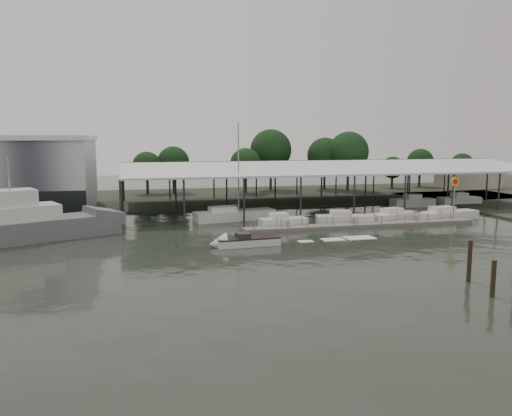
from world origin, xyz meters
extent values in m
plane|color=#262C24|center=(0.00, 0.00, 0.00)|extent=(200.00, 200.00, 0.00)
cube|color=#333A2B|center=(0.00, 42.00, 0.10)|extent=(140.00, 30.00, 0.30)
cube|color=#2C2E31|center=(17.00, 28.00, 6.76)|extent=(58.00, 0.40, 0.30)
cylinder|color=#2C2E31|center=(-12.00, 16.50, 2.75)|extent=(0.24, 0.24, 5.50)
cylinder|color=#2C2E31|center=(-12.00, 39.50, 2.75)|extent=(0.24, 0.24, 5.50)
cylinder|color=#2C2E31|center=(46.00, 39.50, 2.75)|extent=(0.24, 0.24, 5.50)
cube|color=slate|center=(15.00, 10.00, 0.20)|extent=(28.00, 2.00, 0.40)
cylinder|color=gray|center=(2.00, 9.10, 0.80)|extent=(0.10, 0.10, 1.20)
cylinder|color=gray|center=(28.00, 10.90, 0.80)|extent=(0.10, 0.10, 1.20)
cube|color=gray|center=(14.00, 10.00, 0.70)|extent=(0.30, 0.30, 0.70)
cylinder|color=gray|center=(27.00, 10.00, 2.50)|extent=(0.16, 0.16, 5.00)
cylinder|color=yellow|center=(27.00, 10.00, 5.00)|extent=(1.10, 0.12, 1.10)
cylinder|color=red|center=(27.00, 9.93, 5.00)|extent=(0.70, 0.05, 0.70)
cube|color=#9F978B|center=(55.00, 45.00, 2.00)|extent=(10.00, 8.00, 4.00)
cube|color=slate|center=(-21.17, 10.80, 0.90)|extent=(18.60, 11.62, 2.40)
cube|color=slate|center=(-13.79, 14.15, 1.90)|extent=(4.93, 5.29, 1.86)
cube|color=silver|center=(-22.18, 10.34, 2.69)|extent=(9.40, 6.90, 1.80)
cube|color=silver|center=(-22.18, 10.34, 4.39)|extent=(5.32, 4.67, 1.61)
cylinder|color=gray|center=(-22.18, 10.34, 6.79)|extent=(0.18, 0.18, 3.50)
cube|color=white|center=(1.71, 18.23, 0.50)|extent=(10.54, 4.33, 1.40)
cube|color=silver|center=(0.09, 17.95, 1.40)|extent=(3.54, 2.33, 0.80)
cylinder|color=gray|center=(2.21, 18.32, 6.46)|extent=(0.16, 0.16, 11.14)
cylinder|color=gray|center=(0.39, 18.00, 1.90)|extent=(3.47, 0.72, 0.12)
cube|color=white|center=(-0.09, 3.35, 0.35)|extent=(6.15, 2.40, 0.90)
cone|color=white|center=(-3.04, 3.15, 0.35)|extent=(1.73, 2.10, 2.00)
cube|color=black|center=(-0.09, 3.35, 0.75)|extent=(6.15, 2.46, 0.12)
cube|color=#2C2E31|center=(-0.57, 3.31, 1.00)|extent=(1.29, 1.48, 0.50)
cube|color=silver|center=(5.91, 3.75, 0.02)|extent=(2.30, 1.50, 0.04)
cube|color=silver|center=(8.91, 3.95, 0.02)|extent=(3.10, 2.00, 0.04)
cube|color=silver|center=(11.90, 4.15, 0.02)|extent=(3.90, 2.50, 0.04)
cube|color=white|center=(6.09, 12.04, 0.50)|extent=(5.53, 2.39, 1.10)
cube|color=silver|center=(5.59, 12.04, 1.30)|extent=(1.96, 1.67, 0.70)
cube|color=white|center=(13.81, 12.28, 0.50)|extent=(7.00, 3.52, 1.10)
cube|color=silver|center=(13.31, 12.28, 1.30)|extent=(2.62, 2.05, 0.70)
cube|color=white|center=(20.75, 12.66, 0.50)|extent=(7.41, 3.94, 1.10)
cube|color=silver|center=(20.25, 12.66, 1.30)|extent=(2.81, 2.19, 0.70)
cube|color=white|center=(27.60, 12.39, 0.50)|extent=(8.98, 3.20, 1.10)
cube|color=silver|center=(27.10, 12.39, 1.30)|extent=(3.24, 1.95, 0.70)
cylinder|color=#2E2517|center=(11.76, -15.62, 0.91)|extent=(0.32, 0.32, 3.02)
cylinder|color=#2E2517|center=(12.53, -12.23, 1.21)|extent=(0.32, 0.32, 3.61)
cylinder|color=#321F16|center=(-8.03, 48.59, 1.86)|extent=(0.50, 0.50, 3.72)
sphere|color=black|center=(-8.03, 48.59, 5.21)|extent=(5.21, 5.21, 5.21)
cylinder|color=#321F16|center=(-3.32, 49.23, 2.08)|extent=(0.50, 0.50, 4.15)
sphere|color=black|center=(-3.32, 49.23, 5.81)|extent=(5.81, 5.81, 5.81)
cylinder|color=#321F16|center=(9.38, 46.08, 2.00)|extent=(0.50, 0.50, 4.00)
sphere|color=black|center=(9.38, 46.08, 5.61)|extent=(5.61, 5.61, 5.61)
cylinder|color=#321F16|center=(15.30, 50.31, 2.83)|extent=(0.50, 0.50, 5.65)
sphere|color=black|center=(15.30, 50.31, 7.91)|extent=(7.91, 7.91, 7.91)
cylinder|color=#321F16|center=(25.83, 48.97, 2.45)|extent=(0.50, 0.50, 4.90)
sphere|color=black|center=(25.83, 48.97, 6.87)|extent=(6.87, 6.87, 6.87)
cylinder|color=#321F16|center=(29.43, 46.03, 2.72)|extent=(0.50, 0.50, 5.44)
sphere|color=black|center=(29.43, 46.03, 7.62)|extent=(7.62, 7.62, 7.62)
cylinder|color=#321F16|center=(39.80, 47.82, 1.56)|extent=(0.50, 0.50, 3.11)
sphere|color=black|center=(39.80, 47.82, 4.36)|extent=(4.36, 4.36, 4.36)
cylinder|color=#321F16|center=(46.59, 48.85, 1.91)|extent=(0.50, 0.50, 3.83)
sphere|color=black|center=(46.59, 48.85, 5.36)|extent=(5.36, 5.36, 5.36)
cylinder|color=#321F16|center=(55.36, 47.40, 1.69)|extent=(0.50, 0.50, 3.38)
sphere|color=black|center=(55.36, 47.40, 4.73)|extent=(4.73, 4.73, 4.73)
camera|label=1|loc=(-10.55, -42.13, 10.17)|focal=35.00mm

